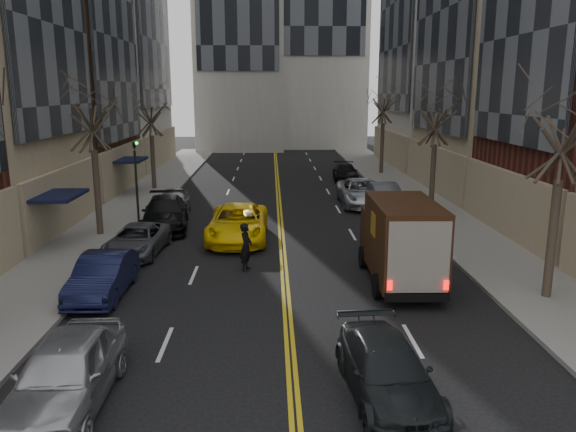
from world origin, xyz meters
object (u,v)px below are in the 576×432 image
Objects in this scene: ups_truck at (401,241)px; observer_sedan at (387,371)px; pedestrian at (246,247)px; taxi at (238,223)px.

ups_truck reaches higher than observer_sedan.
ups_truck is 3.05× the size of pedestrian.
taxi is 4.66m from pedestrian.
pedestrian is at bearing -81.94° from taxi.
pedestrian reaches higher than observer_sedan.
pedestrian is (-5.69, 1.67, -0.64)m from ups_truck.
taxi is at bearing 135.88° from ups_truck.
ups_truck is 1.26× the size of observer_sedan.
observer_sedan is at bearing -72.48° from taxi.
taxi is at bearing 20.30° from pedestrian.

